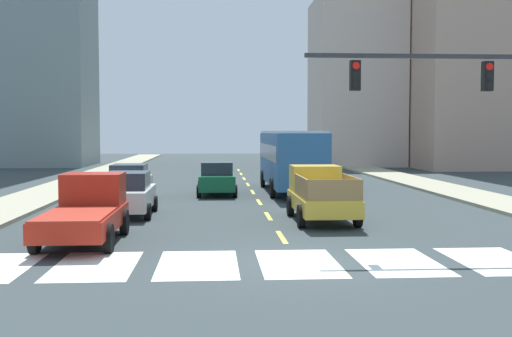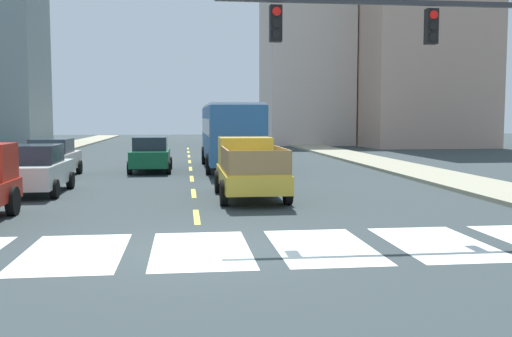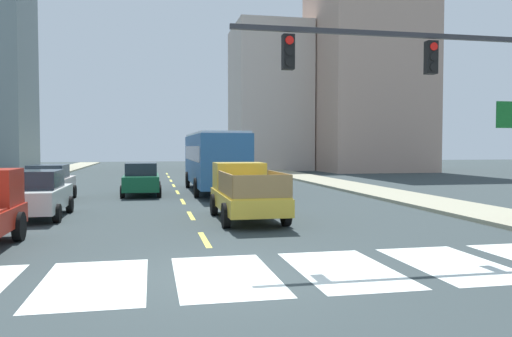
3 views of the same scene
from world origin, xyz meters
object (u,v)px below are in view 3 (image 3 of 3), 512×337
(traffic_signal_gantry, at_px, (472,83))
(sedan_near_right, at_px, (141,179))
(city_bus, at_px, (214,158))
(sedan_near_left, at_px, (37,194))
(pickup_stakebed, at_px, (245,192))
(sedan_mid, at_px, (49,183))

(traffic_signal_gantry, bearing_deg, sedan_near_right, 119.47)
(sedan_near_right, bearing_deg, city_bus, 16.49)
(sedan_near_left, bearing_deg, sedan_near_right, 64.18)
(sedan_near_right, bearing_deg, pickup_stakebed, -69.54)
(sedan_near_right, bearing_deg, sedan_near_left, -114.58)
(traffic_signal_gantry, bearing_deg, sedan_mid, 134.03)
(sedan_near_right, bearing_deg, traffic_signal_gantry, -61.58)
(pickup_stakebed, bearing_deg, traffic_signal_gantry, -51.74)
(sedan_near_right, bearing_deg, sedan_mid, -154.71)
(city_bus, height_order, sedan_mid, city_bus)
(city_bus, relative_size, traffic_signal_gantry, 1.13)
(pickup_stakebed, distance_m, sedan_near_right, 10.35)
(pickup_stakebed, xyz_separation_m, sedan_mid, (-8.00, 7.55, -0.08))
(pickup_stakebed, xyz_separation_m, sedan_near_left, (-7.30, 1.58, -0.08))
(city_bus, height_order, sedan_near_right, city_bus)
(pickup_stakebed, xyz_separation_m, traffic_signal_gantry, (4.96, -5.86, 3.29))
(city_bus, relative_size, sedan_mid, 2.45)
(traffic_signal_gantry, bearing_deg, sedan_near_left, 148.75)
(sedan_near_left, distance_m, traffic_signal_gantry, 14.73)
(sedan_near_right, height_order, traffic_signal_gantry, traffic_signal_gantry)
(pickup_stakebed, height_order, sedan_mid, pickup_stakebed)
(sedan_mid, bearing_deg, traffic_signal_gantry, -46.48)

